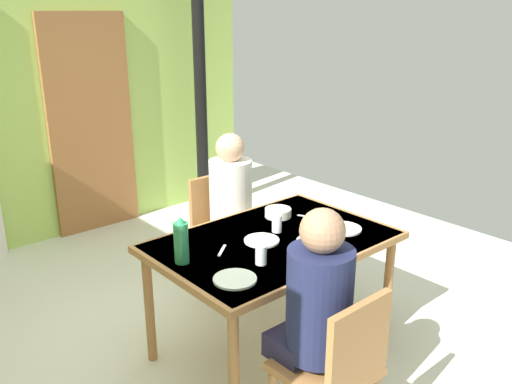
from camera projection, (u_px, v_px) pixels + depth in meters
The scene contains 19 objects.
ground_plane at pixel (196, 361), 3.23m from camera, with size 6.35×6.35×0.00m, color silver.
wall_back at pixel (24, 94), 4.54m from camera, with size 4.47×0.10×2.67m, color #AACE5E.
door_wooden at pixel (91, 126), 4.92m from camera, with size 0.80×0.05×2.00m, color #9A6034.
stove_pipe_column at pixel (200, 82), 5.27m from camera, with size 0.12×0.12×2.67m, color black.
dining_table at pixel (273, 250), 3.14m from camera, with size 1.38×0.93×0.75m.
chair_near_diner at pixel (337, 367), 2.39m from camera, with size 0.40×0.40×0.87m.
chair_far_diner at pixel (221, 227), 3.93m from camera, with size 0.40×0.40×0.87m.
person_near_diner at pixel (317, 300), 2.40m from camera, with size 0.30×0.37×0.77m.
person_far_diner at pixel (232, 195), 3.74m from camera, with size 0.30×0.37×0.77m.
water_bottle_green_near at pixel (181, 241), 2.79m from camera, with size 0.08×0.08×0.26m.
serving_bowl_center at pixel (278, 213), 3.44m from camera, with size 0.17×0.17×0.06m, color silver.
dinner_plate_near_left at pixel (262, 240), 3.08m from camera, with size 0.20×0.20×0.01m, color white.
dinner_plate_near_right at pixel (235, 279), 2.64m from camera, with size 0.22×0.22×0.01m, color white.
dinner_plate_far_center at pixel (343, 229), 3.25m from camera, with size 0.22×0.22×0.01m, color white.
dinner_plate_far_side at pixel (313, 242), 3.07m from camera, with size 0.20×0.20×0.01m, color white.
drinking_glass_by_near_diner at pixel (277, 223), 3.20m from camera, with size 0.06×0.06×0.11m, color silver.
drinking_glass_by_far_diner at pixel (261, 255), 2.80m from camera, with size 0.06×0.06×0.10m, color silver.
cutlery_knife_near at pixel (222, 250), 2.96m from camera, with size 0.15×0.02×0.00m, color silver.
cutlery_fork_near at pixel (309, 217), 3.45m from camera, with size 0.15×0.02×0.00m, color silver.
Camera 1 is at (-1.52, -2.29, 2.01)m, focal length 37.57 mm.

